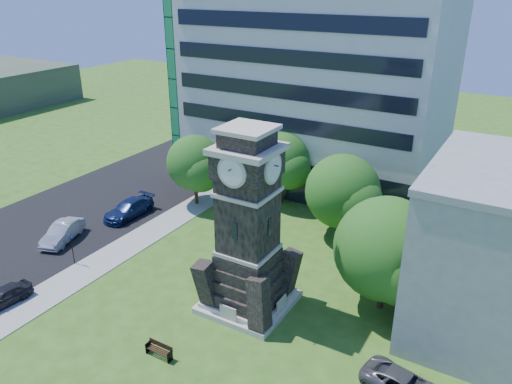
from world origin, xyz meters
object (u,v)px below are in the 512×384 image
Objects in this scene: clock_tower at (248,234)px; car_street_mid at (62,232)px; car_street_north at (129,209)px; park_bench at (159,349)px; car_street_south at (4,296)px; street_sign at (72,246)px.

clock_tower is 18.33m from car_street_mid.
car_street_north is 3.01× the size of park_bench.
clock_tower is at bearing 74.88° from park_bench.
car_street_south is (-14.01, -8.20, -4.65)m from clock_tower.
clock_tower is at bearing -18.71° from car_street_north.
street_sign is at bearing -48.12° from car_street_mid.
car_street_mid is (-17.76, -0.25, -4.52)m from clock_tower.
street_sign is at bearing -170.68° from clock_tower.
car_street_mid is 17.22m from park_bench.
car_street_north is 8.59m from street_sign.
clock_tower is 4.91× the size of street_sign.
street_sign is at bearing -73.60° from car_street_north.
car_street_south is 12.25m from park_bench.
car_street_north is at bearing 138.65° from park_bench.
car_street_mid is 4.29m from street_sign.
street_sign reaches higher than car_street_mid.
street_sign is (3.68, -2.06, 0.80)m from car_street_mid.
car_street_mid is (-3.75, 7.96, 0.13)m from car_street_south.
car_street_north is 19.28m from park_bench.
park_bench is (-1.84, -6.80, -4.81)m from clock_tower.
car_street_north is at bearing 103.74° from car_street_south.
car_street_south is at bearing -149.65° from clock_tower.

